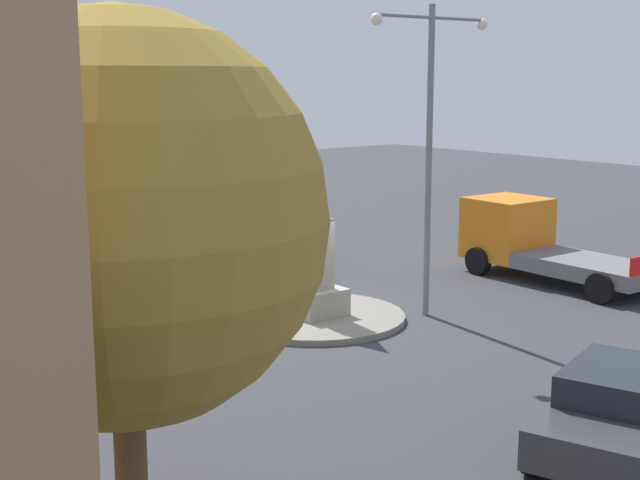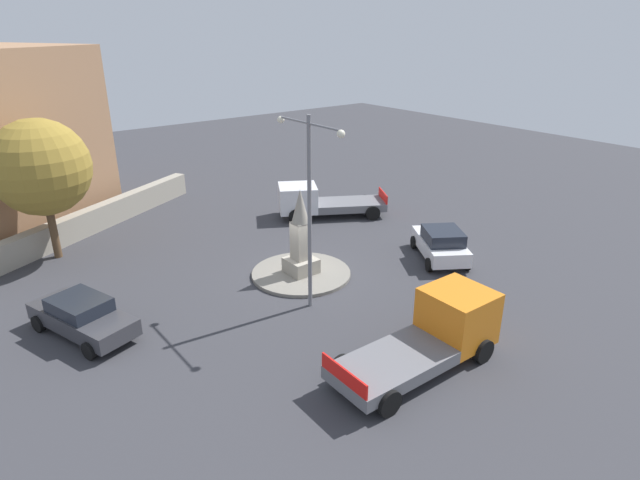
% 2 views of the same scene
% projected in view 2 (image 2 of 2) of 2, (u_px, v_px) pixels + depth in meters
% --- Properties ---
extents(ground_plane, '(80.00, 80.00, 0.00)m').
position_uv_depth(ground_plane, '(301.00, 275.00, 24.13)').
color(ground_plane, '#38383D').
extents(traffic_island, '(4.49, 4.49, 0.15)m').
position_uv_depth(traffic_island, '(301.00, 273.00, 24.10)').
color(traffic_island, gray).
rests_on(traffic_island, ground).
extents(monument, '(1.27, 1.27, 3.91)m').
position_uv_depth(monument, '(301.00, 239.00, 23.46)').
color(monument, '#9E9687').
rests_on(monument, traffic_island).
extents(streetlamp, '(3.82, 0.28, 7.64)m').
position_uv_depth(streetlamp, '(309.00, 195.00, 19.75)').
color(streetlamp, slate).
rests_on(streetlamp, ground).
extents(car_dark_grey_near_island, '(4.76, 2.99, 1.44)m').
position_uv_depth(car_dark_grey_near_island, '(82.00, 316.00, 19.30)').
color(car_dark_grey_near_island, '#38383D').
rests_on(car_dark_grey_near_island, ground).
extents(car_white_passing, '(4.24, 3.61, 1.59)m').
position_uv_depth(car_white_passing, '(441.00, 243.00, 25.45)').
color(car_white_passing, silver).
rests_on(car_white_passing, ground).
extents(truck_orange_far_side, '(2.50, 6.11, 2.28)m').
position_uv_depth(truck_orange_far_side, '(436.00, 332.00, 17.66)').
color(truck_orange_far_side, orange).
rests_on(truck_orange_far_side, ground).
extents(truck_white_parked_left, '(4.92, 6.40, 1.92)m').
position_uv_depth(truck_white_parked_left, '(318.00, 201.00, 31.12)').
color(truck_white_parked_left, silver).
rests_on(truck_white_parked_left, ground).
extents(stone_boundary_wall, '(8.58, 14.84, 1.33)m').
position_uv_depth(stone_boundary_wall, '(86.00, 223.00, 28.55)').
color(stone_boundary_wall, '#9E9687').
rests_on(stone_boundary_wall, ground).
extents(tree_near_wall, '(4.47, 4.47, 6.73)m').
position_uv_depth(tree_near_wall, '(41.00, 168.00, 24.30)').
color(tree_near_wall, brown).
rests_on(tree_near_wall, ground).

